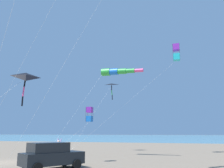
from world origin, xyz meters
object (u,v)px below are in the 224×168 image
(kite_delta_teal_far_right, at_px, (26,77))
(kite_box_magenta_far_left, at_px, (89,114))
(kite_delta_white_trailing, at_px, (112,85))
(kite_box_long_streamer_left, at_px, (176,52))
(person_adult_flyer, at_px, (58,147))
(kite_windsock_striped_overhead, at_px, (116,72))
(cooler_box, at_px, (76,161))
(parked_car, at_px, (51,155))

(kite_delta_teal_far_right, xyz_separation_m, kite_box_magenta_far_left, (4.60, -3.61, -2.70))
(kite_delta_white_trailing, bearing_deg, kite_box_long_streamer_left, -100.87)
(person_adult_flyer, height_order, kite_delta_white_trailing, kite_delta_white_trailing)
(kite_delta_white_trailing, xyz_separation_m, kite_delta_teal_far_right, (-17.19, 1.83, -2.63))
(kite_box_magenta_far_left, bearing_deg, person_adult_flyer, 60.15)
(person_adult_flyer, bearing_deg, kite_windsock_striped_overhead, -61.59)
(person_adult_flyer, relative_size, kite_box_long_streamer_left, 0.14)
(cooler_box, bearing_deg, kite_delta_white_trailing, 5.28)
(kite_delta_teal_far_right, relative_size, kite_box_magenta_far_left, 1.53)
(person_adult_flyer, distance_m, kite_delta_white_trailing, 13.38)
(kite_windsock_striped_overhead, height_order, kite_box_magenta_far_left, kite_windsock_striped_overhead)
(parked_car, xyz_separation_m, kite_box_magenta_far_left, (4.57, -0.96, 3.22))
(kite_delta_white_trailing, bearing_deg, kite_delta_teal_far_right, 173.91)
(parked_car, height_order, person_adult_flyer, person_adult_flyer)
(kite_delta_white_trailing, height_order, kite_box_long_streamer_left, kite_box_long_streamer_left)
(kite_windsock_striped_overhead, height_order, kite_delta_teal_far_right, kite_windsock_striped_overhead)
(parked_car, height_order, kite_box_magenta_far_left, kite_box_magenta_far_left)
(kite_windsock_striped_overhead, distance_m, kite_delta_teal_far_right, 11.43)
(parked_car, bearing_deg, cooler_box, -8.54)
(cooler_box, height_order, kite_box_long_streamer_left, kite_box_long_streamer_left)
(person_adult_flyer, bearing_deg, kite_box_long_streamer_left, -56.14)
(person_adult_flyer, bearing_deg, kite_box_magenta_far_left, -119.85)
(cooler_box, relative_size, person_adult_flyer, 0.32)
(person_adult_flyer, relative_size, kite_delta_teal_far_right, 0.26)
(person_adult_flyer, bearing_deg, kite_delta_teal_far_right, -173.04)
(person_adult_flyer, height_order, kite_delta_teal_far_right, kite_delta_teal_far_right)
(cooler_box, bearing_deg, kite_box_long_streamer_left, -34.01)
(cooler_box, height_order, kite_delta_white_trailing, kite_delta_white_trailing)
(cooler_box, distance_m, kite_box_magenta_far_left, 4.23)
(kite_windsock_striped_overhead, xyz_separation_m, kite_box_long_streamer_left, (5.24, -6.75, 3.44))
(person_adult_flyer, relative_size, kite_windsock_striped_overhead, 0.19)
(parked_car, height_order, kite_delta_teal_far_right, kite_delta_teal_far_right)
(kite_box_long_streamer_left, relative_size, kite_box_magenta_far_left, 2.90)
(cooler_box, height_order, person_adult_flyer, person_adult_flyer)
(kite_delta_teal_far_right, bearing_deg, kite_box_long_streamer_left, -36.42)
(cooler_box, xyz_separation_m, person_adult_flyer, (3.98, 4.00, 0.85))
(parked_car, relative_size, kite_delta_teal_far_right, 0.62)
(kite_box_long_streamer_left, height_order, kite_box_magenta_far_left, kite_box_long_streamer_left)
(person_adult_flyer, height_order, kite_box_magenta_far_left, kite_box_magenta_far_left)
(kite_delta_white_trailing, bearing_deg, person_adult_flyer, 164.87)
(kite_delta_white_trailing, distance_m, kite_box_long_streamer_left, 10.28)
(parked_car, bearing_deg, kite_delta_white_trailing, 2.73)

